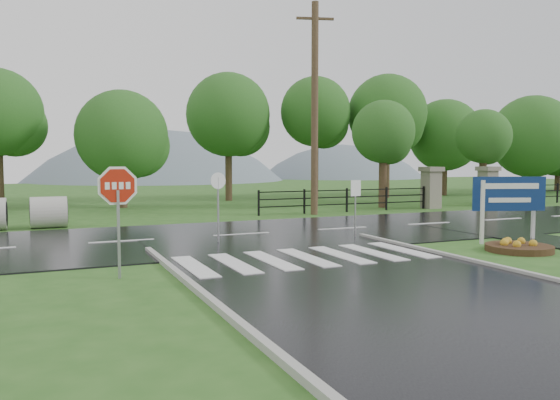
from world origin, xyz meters
name	(u,v)px	position (x,y,z in m)	size (l,w,h in m)	color
ground	(433,306)	(0.00, 0.00, 0.00)	(120.00, 120.00, 0.00)	#2C5A1E
main_road	(242,235)	(0.00, 10.00, 0.00)	(90.00, 8.00, 0.04)	black
crosswalk	(307,257)	(0.00, 5.00, 0.06)	(6.50, 2.80, 0.02)	silver
pillar_west	(431,187)	(13.00, 16.00, 1.18)	(1.00, 1.00, 2.24)	gray
pillar_east	(488,185)	(17.00, 16.00, 1.18)	(1.00, 1.00, 2.24)	gray
fence_west	(347,198)	(7.75, 16.00, 0.72)	(9.58, 0.08, 1.20)	black
hills	(125,299)	(3.49, 65.00, -15.54)	(102.00, 48.00, 48.00)	slate
treeline	(177,205)	(1.00, 24.00, 0.00)	(83.20, 5.20, 10.00)	#21561A
stop_sign	(118,195)	(-4.77, 4.63, 1.82)	(1.16, 0.06, 2.61)	#939399
estate_billboard	(509,197)	(7.25, 5.22, 1.42)	(2.29, 0.84, 2.07)	silver
flower_bed	(519,247)	(6.10, 3.72, 0.14)	(1.84, 1.84, 0.37)	#332111
reg_sign_small	(356,197)	(3.19, 7.79, 1.39)	(0.42, 0.11, 1.93)	#939399
reg_sign_round	(218,199)	(-1.27, 8.60, 1.40)	(0.51, 0.12, 2.21)	#939399
utility_pole_east	(315,108)	(5.66, 15.50, 5.06)	(1.72, 0.63, 9.95)	#473523
entrance_tree_left	(383,132)	(10.91, 17.50, 4.10)	(3.44, 3.44, 5.86)	#3D2B1C
entrance_tree_right	(484,137)	(18.07, 17.50, 3.98)	(3.24, 3.24, 5.64)	#3D2B1C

